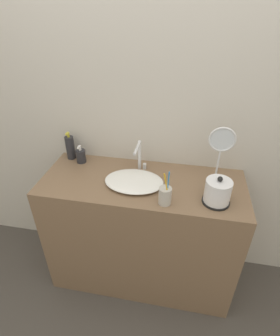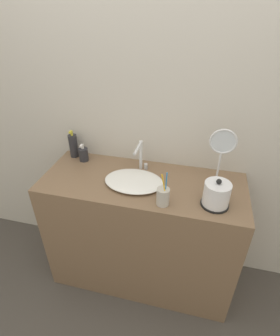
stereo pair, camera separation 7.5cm
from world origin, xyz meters
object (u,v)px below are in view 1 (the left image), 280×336
object	(u,v)px
electric_kettle	(217,193)
vanity_mirror	(220,152)
faucet	(140,155)
toothbrush_cup	(165,195)
lotion_bottle	(81,156)
shampoo_bottle	(70,147)

from	to	relation	value
electric_kettle	vanity_mirror	xyz separation A→B (m)	(0.00, 0.19, 0.15)
faucet	vanity_mirror	distance (m)	0.50
toothbrush_cup	vanity_mirror	xyz separation A→B (m)	(0.28, 0.26, 0.17)
faucet	lotion_bottle	world-z (taller)	faucet
shampoo_bottle	vanity_mirror	distance (m)	1.02
toothbrush_cup	shampoo_bottle	world-z (taller)	toothbrush_cup
electric_kettle	toothbrush_cup	world-z (taller)	toothbrush_cup
lotion_bottle	vanity_mirror	world-z (taller)	vanity_mirror
electric_kettle	shampoo_bottle	bearing A→B (deg)	162.60
faucet	shampoo_bottle	xyz separation A→B (m)	(-0.51, 0.07, -0.03)
shampoo_bottle	vanity_mirror	xyz separation A→B (m)	(1.00, -0.12, 0.14)
faucet	shampoo_bottle	world-z (taller)	faucet
toothbrush_cup	vanity_mirror	bearing A→B (deg)	41.88
electric_kettle	toothbrush_cup	bearing A→B (deg)	-167.54
electric_kettle	toothbrush_cup	xyz separation A→B (m)	(-0.28, -0.06, -0.01)
electric_kettle	toothbrush_cup	size ratio (longest dim) A/B	0.80
faucet	toothbrush_cup	bearing A→B (deg)	-56.58
electric_kettle	lotion_bottle	world-z (taller)	electric_kettle
lotion_bottle	shampoo_bottle	xyz separation A→B (m)	(-0.09, 0.04, 0.04)
toothbrush_cup	lotion_bottle	xyz separation A→B (m)	(-0.63, 0.34, -0.01)
faucet	toothbrush_cup	distance (m)	0.37
faucet	vanity_mirror	world-z (taller)	vanity_mirror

